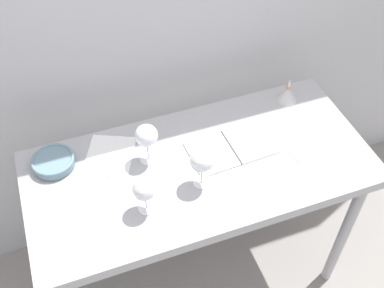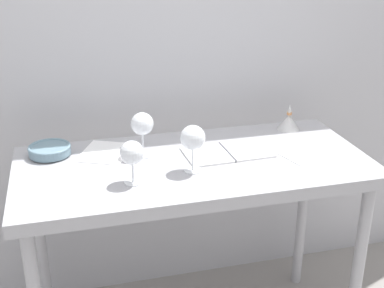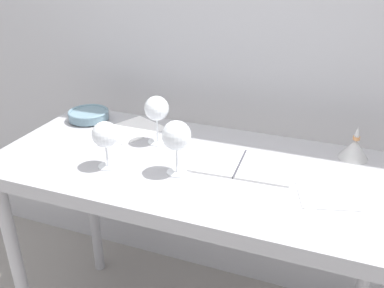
% 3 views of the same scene
% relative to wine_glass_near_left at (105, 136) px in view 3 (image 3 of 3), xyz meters
% --- Properties ---
extents(back_wall, '(3.80, 0.04, 2.60)m').
position_rel_wine_glass_near_left_xyz_m(back_wall, '(0.26, 0.62, 0.29)').
color(back_wall, '#B3B3B8').
rests_on(back_wall, ground_plane).
extents(steel_counter, '(1.40, 0.65, 0.90)m').
position_rel_wine_glass_near_left_xyz_m(steel_counter, '(0.26, 0.13, -0.22)').
color(steel_counter, '#A6A6AB').
rests_on(steel_counter, ground_plane).
extents(wine_glass_near_left, '(0.09, 0.09, 0.16)m').
position_rel_wine_glass_near_left_xyz_m(wine_glass_near_left, '(0.00, 0.00, 0.00)').
color(wine_glass_near_left, white).
rests_on(wine_glass_near_left, steel_counter).
extents(wine_glass_near_center, '(0.10, 0.10, 0.18)m').
position_rel_wine_glass_near_left_xyz_m(wine_glass_near_center, '(0.23, 0.04, 0.02)').
color(wine_glass_near_center, white).
rests_on(wine_glass_near_center, steel_counter).
extents(wine_glass_far_left, '(0.09, 0.09, 0.18)m').
position_rel_wine_glass_near_left_xyz_m(wine_glass_far_left, '(0.08, 0.23, 0.02)').
color(wine_glass_far_left, white).
rests_on(wine_glass_far_left, steel_counter).
extents(open_notebook, '(0.36, 0.22, 0.01)m').
position_rel_wine_glass_near_left_xyz_m(open_notebook, '(0.41, 0.17, -0.11)').
color(open_notebook, white).
rests_on(open_notebook, steel_counter).
extents(tasting_sheet_upper, '(0.23, 0.29, 0.00)m').
position_rel_wine_glass_near_left_xyz_m(tasting_sheet_upper, '(0.69, 0.13, -0.11)').
color(tasting_sheet_upper, white).
rests_on(tasting_sheet_upper, steel_counter).
extents(tasting_sheet_lower, '(0.26, 0.28, 0.00)m').
position_rel_wine_glass_near_left_xyz_m(tasting_sheet_lower, '(-0.07, 0.30, -0.11)').
color(tasting_sheet_lower, white).
rests_on(tasting_sheet_lower, steel_counter).
extents(tasting_bowl, '(0.17, 0.17, 0.04)m').
position_rel_wine_glass_near_left_xyz_m(tasting_bowl, '(-0.29, 0.33, -0.09)').
color(tasting_bowl, '#DBCC66').
rests_on(tasting_bowl, steel_counter).
extents(decanter_funnel, '(0.10, 0.10, 0.12)m').
position_rel_wine_glass_near_left_xyz_m(decanter_funnel, '(0.77, 0.36, -0.08)').
color(decanter_funnel, '#BABABA').
rests_on(decanter_funnel, steel_counter).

